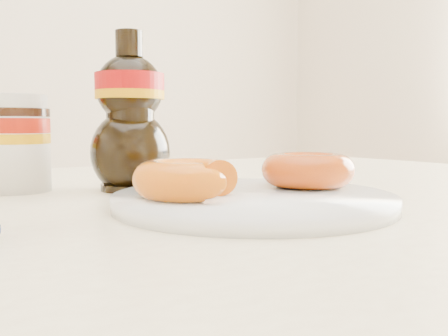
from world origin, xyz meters
TOP-DOWN VIEW (x-y plane):
  - dining_table at (0.00, 0.10)m, footprint 1.40×0.90m
  - plate at (0.04, -0.01)m, footprint 0.28×0.28m
  - donut_bitten at (-0.03, 0.01)m, footprint 0.12×0.12m
  - donut_whole at (0.12, 0.00)m, footprint 0.13×0.13m
  - nutella_jar at (-0.13, 0.25)m, footprint 0.08×0.08m
  - syrup_bottle at (-0.01, 0.18)m, footprint 0.12×0.11m

SIDE VIEW (x-z plane):
  - dining_table at x=0.00m, z-range 0.29..1.04m
  - plate at x=0.04m, z-range 0.75..0.76m
  - donut_bitten at x=-0.03m, z-range 0.76..0.80m
  - donut_whole at x=0.12m, z-range 0.76..0.80m
  - nutella_jar at x=-0.13m, z-range 0.75..0.87m
  - syrup_bottle at x=-0.01m, z-range 0.75..0.94m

